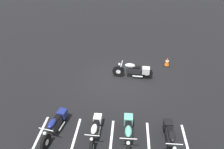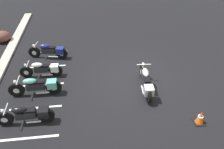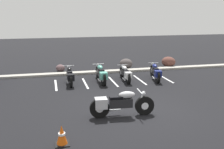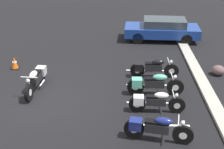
% 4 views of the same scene
% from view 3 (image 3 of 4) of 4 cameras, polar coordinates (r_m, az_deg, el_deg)
% --- Properties ---
extents(ground, '(60.00, 60.00, 0.00)m').
position_cam_3_polar(ground, '(9.95, 5.97, -7.98)').
color(ground, black).
extents(motorcycle_silver_featured, '(2.33, 0.65, 0.92)m').
position_cam_3_polar(motorcycle_silver_featured, '(9.28, 1.55, -6.31)').
color(motorcycle_silver_featured, black).
rests_on(motorcycle_silver_featured, ground).
extents(parked_bike_0, '(0.60, 2.13, 0.84)m').
position_cam_3_polar(parked_bike_0, '(13.62, -9.19, -0.21)').
color(parked_bike_0, black).
rests_on(parked_bike_0, ground).
extents(parked_bike_1, '(0.63, 2.23, 0.88)m').
position_cam_3_polar(parked_bike_1, '(13.72, -2.40, 0.15)').
color(parked_bike_1, black).
rests_on(parked_bike_1, ground).
extents(parked_bike_2, '(0.56, 2.01, 0.79)m').
position_cam_3_polar(parked_bike_2, '(13.99, 2.93, 0.20)').
color(parked_bike_2, black).
rests_on(parked_bike_2, ground).
extents(parked_bike_3, '(0.74, 2.12, 0.84)m').
position_cam_3_polar(parked_bike_3, '(14.42, 9.44, 0.54)').
color(parked_bike_3, black).
rests_on(parked_bike_3, ground).
extents(concrete_curb, '(18.00, 0.50, 0.12)m').
position_cam_3_polar(concrete_curb, '(16.05, -1.88, 0.62)').
color(concrete_curb, '#A8A399').
rests_on(concrete_curb, ground).
extents(landscape_rock_0, '(1.19, 1.24, 0.69)m').
position_cam_3_polar(landscape_rock_0, '(18.13, 12.20, 2.72)').
color(landscape_rock_0, brown).
rests_on(landscape_rock_0, ground).
extents(landscape_rock_1, '(1.16, 1.17, 0.65)m').
position_cam_3_polar(landscape_rock_1, '(17.18, 3.08, 2.37)').
color(landscape_rock_1, '#4C4544').
rests_on(landscape_rock_1, ground).
extents(landscape_rock_2, '(0.78, 0.79, 0.45)m').
position_cam_3_polar(landscape_rock_2, '(16.60, -11.18, 1.38)').
color(landscape_rock_2, brown).
rests_on(landscape_rock_2, ground).
extents(traffic_cone, '(0.40, 0.40, 0.58)m').
position_cam_3_polar(traffic_cone, '(7.62, -10.87, -12.92)').
color(traffic_cone, black).
rests_on(traffic_cone, ground).
extents(stall_line_0, '(0.10, 2.10, 0.00)m').
position_cam_3_polar(stall_line_0, '(13.64, -12.12, -2.26)').
color(stall_line_0, white).
rests_on(stall_line_0, ground).
extents(stall_line_1, '(0.10, 2.10, 0.00)m').
position_cam_3_polar(stall_line_1, '(13.74, -5.85, -1.90)').
color(stall_line_1, white).
rests_on(stall_line_1, ground).
extents(stall_line_2, '(0.10, 2.10, 0.00)m').
position_cam_3_polar(stall_line_2, '(14.01, 0.25, -1.53)').
color(stall_line_2, white).
rests_on(stall_line_2, ground).
extents(stall_line_3, '(0.10, 2.10, 0.00)m').
position_cam_3_polar(stall_line_3, '(14.43, 6.06, -1.16)').
color(stall_line_3, white).
rests_on(stall_line_3, ground).
extents(stall_line_4, '(0.10, 2.10, 0.00)m').
position_cam_3_polar(stall_line_4, '(14.99, 11.49, -0.80)').
color(stall_line_4, white).
rests_on(stall_line_4, ground).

